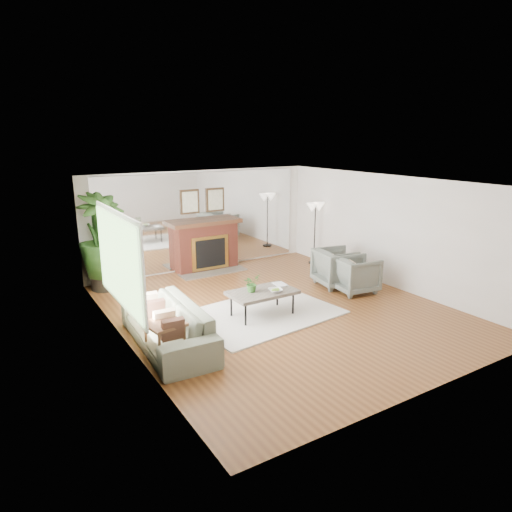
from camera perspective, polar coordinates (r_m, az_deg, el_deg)
ground at (r=9.09m, az=2.94°, el=-6.70°), size 7.00×7.00×0.00m
wall_left at (r=7.48m, az=-16.18°, el=-1.97°), size 0.02×7.00×2.50m
wall_right at (r=10.66m, az=16.42°, el=2.96°), size 0.02×7.00×2.50m
wall_back at (r=11.68m, az=-6.74°, el=4.48°), size 6.00×0.02×2.50m
mirror_panel at (r=11.66m, az=-6.70°, el=4.46°), size 5.40×0.04×2.40m
window_panel at (r=7.83m, az=-16.82°, el=-0.50°), size 0.04×2.40×1.50m
fireplace at (r=11.60m, az=-6.17°, el=1.44°), size 1.85×0.83×2.05m
area_rug at (r=8.84m, az=0.73°, el=-7.21°), size 3.00×2.30×0.03m
coffee_table at (r=8.60m, az=0.80°, el=-4.66°), size 1.27×0.75×0.51m
sofa at (r=7.63m, az=-11.05°, el=-8.50°), size 1.04×2.43×0.70m
armchair_back at (r=10.54m, az=10.18°, el=-1.42°), size 1.09×1.07×0.85m
armchair_front at (r=10.19m, az=12.25°, el=-2.24°), size 0.97×0.95×0.80m
side_table at (r=7.12m, az=-11.34°, el=-8.87°), size 0.61×0.61×0.61m
potted_ficus at (r=10.52m, az=-18.74°, el=2.08°), size 1.33×1.33×2.16m
floor_lamp at (r=12.08m, az=7.43°, el=5.48°), size 0.53×0.29×1.63m
tabletop_plant at (r=8.51m, az=-0.55°, el=-3.41°), size 0.37×0.34×0.33m
fruit_bowl at (r=8.53m, az=2.44°, el=-4.32°), size 0.30×0.30×0.06m
book at (r=8.88m, az=2.42°, el=-3.67°), size 0.24×0.31×0.02m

